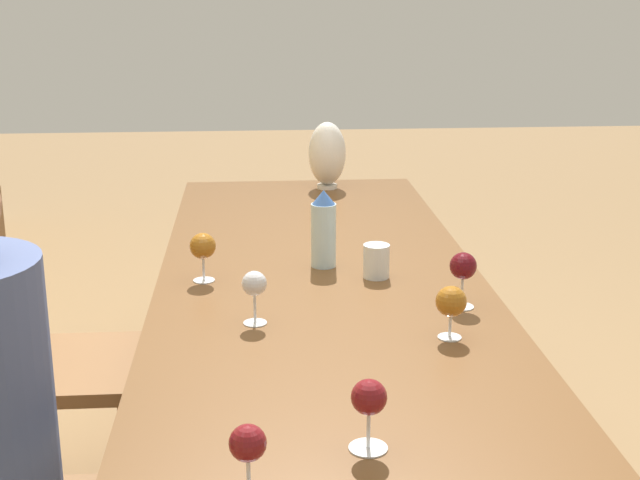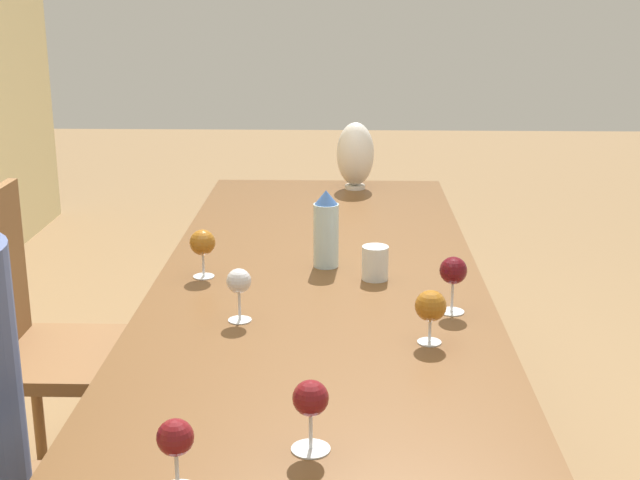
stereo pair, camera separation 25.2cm
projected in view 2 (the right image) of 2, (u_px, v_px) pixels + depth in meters
name	position (u px, v px, depth m)	size (l,w,h in m)	color
dining_table	(319.00, 309.00, 2.45)	(2.68, 0.92, 0.73)	brown
water_bottle	(326.00, 230.00, 2.58)	(0.07, 0.07, 0.23)	#ADCCD6
water_tumbler	(375.00, 263.00, 2.49)	(0.07, 0.07, 0.10)	silver
vase	(355.00, 155.00, 3.54)	(0.15, 0.15, 0.27)	silver
wine_glass_0	(453.00, 272.00, 2.22)	(0.07, 0.07, 0.15)	silver
wine_glass_1	(431.00, 307.00, 2.04)	(0.07, 0.07, 0.13)	silver
wine_glass_2	(203.00, 244.00, 2.49)	(0.07, 0.07, 0.14)	silver
wine_glass_3	(311.00, 401.00, 1.57)	(0.07, 0.07, 0.13)	silver
wine_glass_4	(175.00, 441.00, 1.44)	(0.07, 0.07, 0.13)	silver
wine_glass_5	(239.00, 283.00, 2.17)	(0.06, 0.06, 0.13)	silver
chair_far	(46.00, 338.00, 2.63)	(0.44, 0.44, 0.95)	brown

